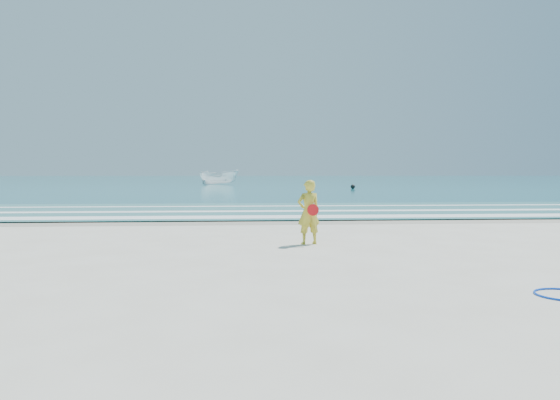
{
  "coord_description": "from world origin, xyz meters",
  "views": [
    {
      "loc": [
        -0.29,
        -9.56,
        1.71
      ],
      "look_at": [
        0.73,
        4.0,
        1.0
      ],
      "focal_mm": 35.0,
      "sensor_mm": 36.0,
      "label": 1
    }
  ],
  "objects": [
    {
      "name": "shallow",
      "position": [
        0.0,
        14.0,
        0.04
      ],
      "size": [
        400.0,
        10.0,
        0.01
      ],
      "primitive_type": "cube",
      "color": "#59B7AD",
      "rests_on": "ocean"
    },
    {
      "name": "foam_near",
      "position": [
        0.0,
        10.3,
        0.05
      ],
      "size": [
        400.0,
        1.4,
        0.01
      ],
      "primitive_type": "cube",
      "color": "white",
      "rests_on": "shallow"
    },
    {
      "name": "boat",
      "position": [
        -2.83,
        60.67,
        1.0
      ],
      "size": [
        4.99,
        1.99,
        1.91
      ],
      "primitive_type": "imported",
      "rotation": [
        0.0,
        0.0,
        1.54
      ],
      "color": "white",
      "rests_on": "ocean"
    },
    {
      "name": "ground",
      "position": [
        0.0,
        0.0,
        0.0
      ],
      "size": [
        400.0,
        400.0,
        0.0
      ],
      "primitive_type": "plane",
      "color": "silver",
      "rests_on": "ground"
    },
    {
      "name": "foam_mid",
      "position": [
        0.0,
        13.2,
        0.05
      ],
      "size": [
        400.0,
        0.9,
        0.01
      ],
      "primitive_type": "cube",
      "color": "white",
      "rests_on": "shallow"
    },
    {
      "name": "buoy",
      "position": [
        10.62,
        42.16,
        0.26
      ],
      "size": [
        0.43,
        0.43,
        0.43
      ],
      "primitive_type": "sphere",
      "color": "black",
      "rests_on": "ocean"
    },
    {
      "name": "wet_sand",
      "position": [
        0.0,
        9.0,
        0.0
      ],
      "size": [
        400.0,
        2.4,
        0.0
      ],
      "primitive_type": "cube",
      "color": "#B2A893",
      "rests_on": "ground"
    },
    {
      "name": "woman",
      "position": [
        1.34,
        3.14,
        0.76
      ],
      "size": [
        0.62,
        0.48,
        1.51
      ],
      "color": "gold",
      "rests_on": "ground"
    },
    {
      "name": "foam_far",
      "position": [
        0.0,
        16.5,
        0.05
      ],
      "size": [
        400.0,
        0.6,
        0.01
      ],
      "primitive_type": "cube",
      "color": "white",
      "rests_on": "shallow"
    },
    {
      "name": "ocean",
      "position": [
        0.0,
        105.0,
        0.02
      ],
      "size": [
        400.0,
        190.0,
        0.04
      ],
      "primitive_type": "cube",
      "color": "#19727F",
      "rests_on": "ground"
    }
  ]
}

